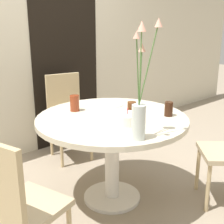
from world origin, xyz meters
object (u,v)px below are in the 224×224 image
at_px(drink_glass_1, 169,109).
at_px(drink_glass_2, 132,109).
at_px(side_plate, 112,104).
at_px(drink_glass_0, 75,103).
at_px(flower_vase, 140,101).
at_px(chair_right_flank, 67,111).
at_px(birthday_cake, 127,119).
at_px(chair_near_front, 15,202).

bearing_deg(drink_glass_1, drink_glass_2, 141.69).
height_order(side_plate, drink_glass_0, drink_glass_0).
bearing_deg(drink_glass_1, flower_vase, -161.30).
bearing_deg(flower_vase, drink_glass_1, 18.70).
height_order(drink_glass_0, drink_glass_2, drink_glass_0).
relative_size(flower_vase, drink_glass_0, 5.64).
bearing_deg(chair_right_flank, flower_vase, -92.50).
distance_m(flower_vase, drink_glass_0, 0.82).
height_order(birthday_cake, drink_glass_2, drink_glass_2).
bearing_deg(chair_near_front, side_plate, -82.17).
height_order(chair_right_flank, flower_vase, flower_vase).
height_order(chair_right_flank, drink_glass_1, chair_right_flank).
relative_size(chair_near_front, drink_glass_1, 7.90).
bearing_deg(drink_glass_2, chair_near_front, -170.34).
relative_size(chair_near_front, side_plate, 4.66).
bearing_deg(drink_glass_2, drink_glass_0, 120.21).
bearing_deg(drink_glass_1, chair_right_flank, 96.06).
distance_m(flower_vase, drink_glass_1, 0.59).
height_order(chair_near_front, flower_vase, flower_vase).
bearing_deg(flower_vase, side_plate, 60.68).
bearing_deg(drink_glass_0, drink_glass_2, -59.79).
height_order(birthday_cake, flower_vase, flower_vase).
bearing_deg(side_plate, drink_glass_0, 168.18).
xyz_separation_m(chair_near_front, flower_vase, (0.81, -0.18, 0.48)).
distance_m(side_plate, drink_glass_0, 0.38).
relative_size(flower_vase, drink_glass_1, 6.56).
bearing_deg(chair_right_flank, chair_near_front, -120.54).
distance_m(chair_right_flank, drink_glass_1, 1.32).
relative_size(birthday_cake, side_plate, 1.03).
bearing_deg(side_plate, chair_right_flank, 90.89).
height_order(chair_near_front, side_plate, chair_near_front).
distance_m(chair_near_front, side_plate, 1.35).
bearing_deg(flower_vase, chair_near_front, 167.60).
bearing_deg(birthday_cake, chair_right_flank, 78.49).
bearing_deg(drink_glass_0, flower_vase, -93.05).
relative_size(birthday_cake, drink_glass_0, 1.50).
distance_m(birthday_cake, drink_glass_1, 0.39).
height_order(chair_right_flank, birthday_cake, chair_right_flank).
xyz_separation_m(chair_near_front, side_plate, (1.21, 0.54, 0.23)).
bearing_deg(drink_glass_1, chair_near_front, -179.92).
bearing_deg(drink_glass_1, birthday_cake, 166.79).
distance_m(birthday_cake, drink_glass_2, 0.17).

